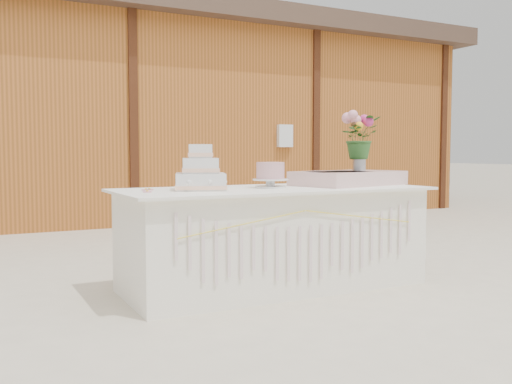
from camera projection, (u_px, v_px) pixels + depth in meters
ground at (274, 287)px, 4.42m from camera, size 80.00×80.00×0.00m
barn at (101, 115)px, 9.62m from camera, size 12.60×4.60×3.30m
cake_table at (274, 237)px, 4.39m from camera, size 2.40×1.00×0.77m
wedding_cake at (200, 174)px, 4.14m from camera, size 0.47×0.47×0.33m
pink_cake_stand at (270, 174)px, 4.36m from camera, size 0.27×0.27×0.20m
satin_runner at (349, 178)px, 4.74m from camera, size 1.02×0.73×0.12m
flower_vase at (359, 162)px, 4.84m from camera, size 0.11×0.11×0.15m
bouquet at (360, 132)px, 4.82m from camera, size 0.36×0.32×0.36m
loose_flowers at (143, 190)px, 4.02m from camera, size 0.21×0.33×0.02m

